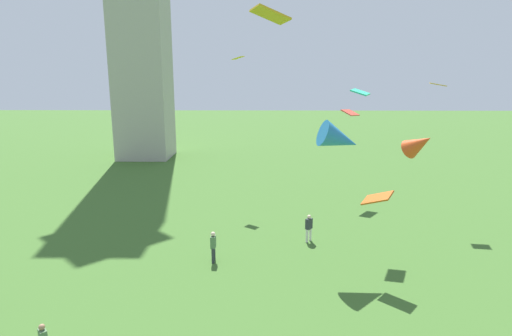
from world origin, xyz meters
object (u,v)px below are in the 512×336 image
object	(u,v)px
person_3	(309,226)
kite_flying_3	(340,139)
kite_flying_2	(438,85)
kite_flying_4	(270,15)
kite_flying_1	(360,92)
kite_flying_7	(350,113)
kite_flying_6	(419,144)
person_2	(213,245)
kite_flying_0	(377,198)
kite_flying_5	(238,58)

from	to	relation	value
person_3	kite_flying_3	bearing A→B (deg)	-112.63
kite_flying_2	kite_flying_4	world-z (taller)	kite_flying_4
kite_flying_1	kite_flying_7	xyz separation A→B (m)	(1.24, 8.70, -2.03)
kite_flying_2	kite_flying_6	xyz separation A→B (m)	(-5.82, -12.92, -2.18)
person_2	kite_flying_0	size ratio (longest dim) A/B	1.05
person_3	kite_flying_3	size ratio (longest dim) A/B	0.66
kite_flying_4	kite_flying_0	bearing A→B (deg)	-13.10
kite_flying_0	person_2	bearing A→B (deg)	-152.52
person_3	kite_flying_5	distance (m)	15.46
person_3	person_2	bearing A→B (deg)	158.11
person_2	person_3	distance (m)	6.49
person_2	kite_flying_5	xyz separation A→B (m)	(0.76, 13.03, 10.71)
kite_flying_6	kite_flying_7	size ratio (longest dim) A/B	0.93
person_2	kite_flying_2	xyz separation A→B (m)	(15.27, 8.55, 8.70)
kite_flying_0	kite_flying_7	world-z (taller)	kite_flying_7
person_2	kite_flying_3	bearing A→B (deg)	-82.52
kite_flying_0	kite_flying_5	size ratio (longest dim) A/B	1.58
person_3	kite_flying_6	bearing A→B (deg)	-113.37
person_3	kite_flying_5	world-z (taller)	kite_flying_5
kite_flying_5	kite_flying_2	bearing A→B (deg)	-165.66
kite_flying_7	kite_flying_5	bearing A→B (deg)	-51.64
kite_flying_6	person_3	bearing A→B (deg)	83.52
kite_flying_4	person_3	bearing A→B (deg)	42.26
kite_flying_2	person_3	bearing A→B (deg)	-135.67
person_3	kite_flying_0	world-z (taller)	kite_flying_0
kite_flying_2	kite_flying_6	bearing A→B (deg)	-99.81
person_2	person_3	bearing A→B (deg)	-59.50
person_2	kite_flying_4	distance (m)	12.63
kite_flying_3	kite_flying_4	distance (m)	7.81
person_2	kite_flying_2	size ratio (longest dim) A/B	1.41
kite_flying_6	kite_flying_7	bearing A→B (deg)	54.86
person_3	kite_flying_0	xyz separation A→B (m)	(2.89, -4.62, 3.29)
kite_flying_2	kite_flying_5	size ratio (longest dim) A/B	1.19
person_2	kite_flying_2	world-z (taller)	kite_flying_2
kite_flying_1	person_2	bearing A→B (deg)	139.61
kite_flying_3	kite_flying_7	xyz separation A→B (m)	(3.08, 12.45, 0.33)
person_2	kite_flying_6	world-z (taller)	kite_flying_6
kite_flying_2	kite_flying_5	xyz separation A→B (m)	(-14.51, 4.48, 2.01)
kite_flying_4	kite_flying_7	world-z (taller)	kite_flying_4
person_3	kite_flying_3	xyz separation A→B (m)	(1.26, -2.43, 5.97)
kite_flying_1	kite_flying_4	size ratio (longest dim) A/B	0.92
kite_flying_2	kite_flying_5	world-z (taller)	kite_flying_5
kite_flying_2	kite_flying_1	bearing A→B (deg)	-132.65
person_3	kite_flying_6	distance (m)	10.57
person_2	person_3	world-z (taller)	person_2
person_2	kite_flying_5	size ratio (longest dim) A/B	1.67
person_2	kite_flying_6	xyz separation A→B (m)	(9.45, -4.37, 6.52)
kite_flying_6	kite_flying_3	bearing A→B (deg)	83.16
person_3	kite_flying_7	size ratio (longest dim) A/B	0.95
person_3	kite_flying_7	xyz separation A→B (m)	(4.34, 10.01, 6.31)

